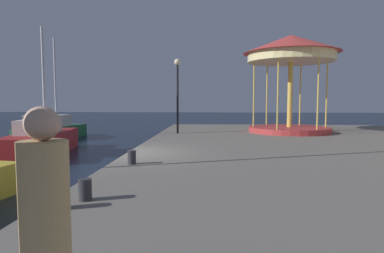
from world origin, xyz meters
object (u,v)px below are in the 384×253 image
(sailboat_red, at_px, (41,141))
(bollard_south, at_px, (132,157))
(carousel, at_px, (291,59))
(lamp_post_mid_promenade, at_px, (178,82))
(sailboat_green, at_px, (52,130))
(bollard_north, at_px, (85,190))
(bollard_center, at_px, (56,197))
(person_by_the_water, at_px, (46,242))

(sailboat_red, bearing_deg, bollard_south, -45.43)
(carousel, height_order, lamp_post_mid_promenade, carousel)
(sailboat_green, relative_size, bollard_north, 17.14)
(sailboat_red, bearing_deg, carousel, 17.61)
(bollard_center, bearing_deg, person_by_the_water, -64.69)
(bollard_center, xyz_separation_m, person_by_the_water, (1.48, -3.14, 0.65))
(bollard_center, relative_size, bollard_south, 1.00)
(sailboat_red, distance_m, bollard_north, 11.16)
(lamp_post_mid_promenade, bearing_deg, carousel, 9.09)
(sailboat_green, distance_m, lamp_post_mid_promenade, 9.93)
(sailboat_green, height_order, bollard_center, sailboat_green)
(sailboat_green, relative_size, person_by_the_water, 3.80)
(person_by_the_water, bearing_deg, carousel, 72.11)
(lamp_post_mid_promenade, distance_m, bollard_south, 9.35)
(sailboat_green, xyz_separation_m, sailboat_red, (2.60, -6.32, 0.06))
(sailboat_red, bearing_deg, lamp_post_mid_promenade, 25.49)
(person_by_the_water, bearing_deg, bollard_south, 99.31)
(bollard_north, bearing_deg, bollard_south, 89.91)
(sailboat_red, xyz_separation_m, bollard_south, (5.90, -5.99, 0.31))
(lamp_post_mid_promenade, bearing_deg, bollard_north, -91.70)
(lamp_post_mid_promenade, distance_m, bollard_north, 12.74)
(bollard_north, relative_size, bollard_south, 1.00)
(bollard_north, bearing_deg, sailboat_green, 118.27)
(lamp_post_mid_promenade, height_order, person_by_the_water, lamp_post_mid_promenade)
(bollard_center, distance_m, bollard_north, 0.60)
(carousel, bearing_deg, bollard_south, -123.86)
(lamp_post_mid_promenade, relative_size, bollard_north, 10.24)
(bollard_north, height_order, bollard_south, same)
(sailboat_red, height_order, person_by_the_water, sailboat_red)
(sailboat_green, distance_m, carousel, 15.97)
(carousel, bearing_deg, sailboat_green, 171.32)
(person_by_the_water, bearing_deg, bollard_center, 115.31)
(sailboat_red, height_order, bollard_north, sailboat_red)
(carousel, relative_size, lamp_post_mid_promenade, 1.34)
(sailboat_green, xyz_separation_m, lamp_post_mid_promenade, (8.86, -3.34, 2.99))
(bollard_center, bearing_deg, carousel, 63.38)
(sailboat_red, height_order, bollard_center, sailboat_red)
(carousel, xyz_separation_m, bollard_south, (-6.70, -9.99, -3.95))
(lamp_post_mid_promenade, xyz_separation_m, bollard_center, (-0.68, -12.98, -2.62))
(sailboat_red, distance_m, bollard_center, 11.45)
(bollard_south, bearing_deg, person_by_the_water, -80.69)
(sailboat_green, relative_size, bollard_south, 17.14)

